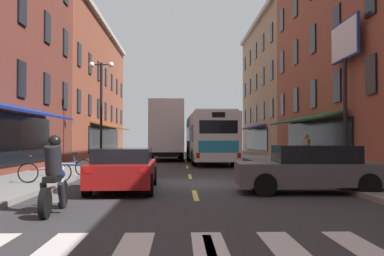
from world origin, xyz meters
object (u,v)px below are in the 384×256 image
(sedan_mid, at_px, (311,169))
(bicycle_mid, at_px, (45,172))
(billboard_sign, at_px, (345,55))
(bicycle_near, at_px, (70,167))
(sedan_far, at_px, (124,169))
(motorcycle_rider, at_px, (54,180))
(street_lamp_twin, at_px, (101,108))
(box_truck, at_px, (166,131))
(pedestrian_far, at_px, (307,150))
(transit_bus, at_px, (209,137))
(sedan_near, at_px, (169,148))

(sedan_mid, bearing_deg, bicycle_mid, 166.93)
(billboard_sign, xyz_separation_m, bicycle_near, (-11.71, -2.65, -4.89))
(sedan_far, bearing_deg, motorcycle_rider, -102.34)
(motorcycle_rider, bearing_deg, street_lamp_twin, 96.36)
(box_truck, relative_size, bicycle_mid, 4.70)
(billboard_sign, relative_size, street_lamp_twin, 1.16)
(motorcycle_rider, relative_size, bicycle_near, 1.21)
(bicycle_mid, height_order, pedestrian_far, pedestrian_far)
(sedan_mid, xyz_separation_m, street_lamp_twin, (-8.30, 12.81, 2.66))
(pedestrian_far, bearing_deg, transit_bus, -95.87)
(billboard_sign, xyz_separation_m, sedan_far, (-9.19, -6.36, -4.73))
(sedan_near, relative_size, motorcycle_rider, 2.18)
(pedestrian_far, bearing_deg, sedan_far, 5.88)
(transit_bus, xyz_separation_m, box_truck, (-2.94, 3.99, 0.51))
(sedan_mid, xyz_separation_m, sedan_far, (-5.54, 0.77, -0.03))
(billboard_sign, relative_size, transit_bus, 0.59)
(billboard_sign, xyz_separation_m, box_truck, (-8.49, 13.54, -3.19))
(sedan_far, distance_m, bicycle_near, 4.48)
(motorcycle_rider, distance_m, bicycle_mid, 5.73)
(sedan_far, bearing_deg, sedan_mid, -7.95)
(motorcycle_rider, height_order, bicycle_mid, motorcycle_rider)
(box_truck, xyz_separation_m, sedan_near, (0.06, 8.67, -1.49))
(sedan_near, distance_m, pedestrian_far, 20.30)
(transit_bus, height_order, sedan_mid, transit_bus)
(box_truck, bearing_deg, street_lamp_twin, -113.76)
(street_lamp_twin, bearing_deg, pedestrian_far, -11.50)
(box_truck, height_order, sedan_mid, box_truck)
(billboard_sign, relative_size, sedan_far, 1.49)
(billboard_sign, bearing_deg, bicycle_mid, -156.37)
(box_truck, distance_m, sedan_far, 19.98)
(bicycle_near, bearing_deg, sedan_mid, -29.10)
(sedan_far, height_order, street_lamp_twin, street_lamp_twin)
(transit_bus, height_order, sedan_far, transit_bus)
(bicycle_mid, bearing_deg, sedan_near, 82.76)
(pedestrian_far, relative_size, street_lamp_twin, 0.29)
(sedan_near, distance_m, sedan_far, 28.59)
(sedan_near, distance_m, sedan_mid, 29.74)
(box_truck, bearing_deg, transit_bus, -53.55)
(billboard_sign, height_order, pedestrian_far, billboard_sign)
(billboard_sign, xyz_separation_m, bicycle_mid, (-11.92, -5.21, -4.89))
(street_lamp_twin, bearing_deg, box_truck, 66.24)
(sedan_near, distance_m, bicycle_mid, 27.65)
(box_truck, relative_size, street_lamp_twin, 1.36)
(transit_bus, bearing_deg, billboard_sign, -59.88)
(transit_bus, relative_size, sedan_mid, 2.68)
(box_truck, distance_m, sedan_mid, 21.29)
(transit_bus, xyz_separation_m, bicycle_mid, (-6.37, -14.77, -1.19))
(transit_bus, distance_m, street_lamp_twin, 7.68)
(bicycle_mid, height_order, street_lamp_twin, street_lamp_twin)
(box_truck, bearing_deg, pedestrian_far, -52.85)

